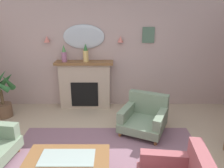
# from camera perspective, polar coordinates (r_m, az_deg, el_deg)

# --- Properties ---
(wall_back) EXTENTS (6.90, 0.10, 2.64)m
(wall_back) POSITION_cam_1_polar(r_m,az_deg,el_deg) (5.20, -1.23, 8.31)
(wall_back) COLOR #B29993
(wall_back) RESTS_ON ground
(fireplace) EXTENTS (1.36, 0.36, 1.16)m
(fireplace) POSITION_cam_1_polar(r_m,az_deg,el_deg) (5.22, -7.48, -0.32)
(fireplace) COLOR tan
(fireplace) RESTS_ON ground
(mantel_vase_left) EXTENTS (0.12, 0.12, 0.39)m
(mantel_vase_left) POSITION_cam_1_polar(r_m,az_deg,el_deg) (5.08, -12.98, 7.81)
(mantel_vase_left) COLOR #9E6084
(mantel_vase_left) RESTS_ON fireplace
(mantel_vase_centre) EXTENTS (0.12, 0.12, 0.42)m
(mantel_vase_centre) POSITION_cam_1_polar(r_m,az_deg,el_deg) (4.99, -7.32, 8.08)
(mantel_vase_centre) COLOR tan
(mantel_vase_centre) RESTS_ON fireplace
(wall_mirror) EXTENTS (0.96, 0.06, 0.56)m
(wall_mirror) POSITION_cam_1_polar(r_m,az_deg,el_deg) (5.11, -7.83, 12.38)
(wall_mirror) COLOR #B2BCC6
(wall_sconce_left) EXTENTS (0.14, 0.14, 0.14)m
(wall_sconce_left) POSITION_cam_1_polar(r_m,az_deg,el_deg) (5.25, -17.30, 11.34)
(wall_sconce_left) COLOR #D17066
(wall_sconce_right) EXTENTS (0.14, 0.14, 0.14)m
(wall_sconce_right) POSITION_cam_1_polar(r_m,az_deg,el_deg) (5.03, 1.98, 11.87)
(wall_sconce_right) COLOR #D17066
(framed_picture) EXTENTS (0.28, 0.03, 0.36)m
(framed_picture) POSITION_cam_1_polar(r_m,az_deg,el_deg) (5.15, 9.40, 12.80)
(framed_picture) COLOR #4C6B56
(coffee_table) EXTENTS (1.10, 0.60, 0.45)m
(coffee_table) POSITION_cam_1_polar(r_m,az_deg,el_deg) (3.04, -12.02, -19.56)
(coffee_table) COLOR brown
(coffee_table) RESTS_ON ground
(armchair_beside_couch) EXTENTS (1.07, 1.08, 0.71)m
(armchair_beside_couch) POSITION_cam_1_polar(r_m,az_deg,el_deg) (4.31, 8.43, -8.41)
(armchair_beside_couch) COLOR gray
(armchair_beside_couch) RESTS_ON ground
(potted_plant_tall_palm) EXTENTS (0.66, 0.68, 1.06)m
(potted_plant_tall_palm) POSITION_cam_1_polar(r_m,az_deg,el_deg) (5.29, -27.78, -2.48)
(potted_plant_tall_palm) COLOR brown
(potted_plant_tall_palm) RESTS_ON ground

